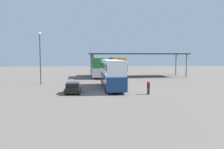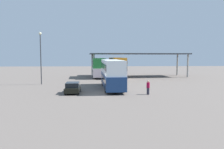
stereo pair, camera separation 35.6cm
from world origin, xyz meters
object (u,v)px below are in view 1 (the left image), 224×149
at_px(double_decker_main, 112,73).
at_px(pedestrian_waiting, 148,87).
at_px(parked_hatchback, 73,88).
at_px(double_decker_near_canopy, 97,67).
at_px(double_decker_mid_row, 116,67).
at_px(lamppost_tall, 40,52).

relative_size(double_decker_main, pedestrian_waiting, 6.60).
bearing_deg(parked_hatchback, double_decker_near_canopy, -9.38).
height_order(double_decker_main, pedestrian_waiting, double_decker_main).
distance_m(double_decker_near_canopy, double_decker_mid_row, 4.17).
bearing_deg(pedestrian_waiting, double_decker_near_canopy, 20.62).
distance_m(double_decker_main, parked_hatchback, 6.38).
distance_m(double_decker_near_canopy, pedestrian_waiting, 23.00).
height_order(double_decker_main, double_decker_near_canopy, double_decker_near_canopy).
height_order(parked_hatchback, double_decker_near_canopy, double_decker_near_canopy).
xyz_separation_m(parked_hatchback, double_decker_mid_row, (6.98, 19.78, 1.64)).
bearing_deg(parked_hatchback, double_decker_mid_row, -20.81).
bearing_deg(double_decker_mid_row, parked_hatchback, 156.46).
bearing_deg(double_decker_main, lamppost_tall, 62.79).
bearing_deg(lamppost_tall, double_decker_mid_row, 40.37).
relative_size(parked_hatchback, pedestrian_waiting, 2.27).
distance_m(double_decker_mid_row, lamppost_tall, 17.50).
relative_size(double_decker_main, double_decker_mid_row, 1.06).
relative_size(double_decker_near_canopy, double_decker_mid_row, 1.04).
bearing_deg(lamppost_tall, double_decker_main, -24.24).
relative_size(parked_hatchback, lamppost_tall, 0.46).
xyz_separation_m(lamppost_tall, pedestrian_waiting, (15.33, -10.08, -4.40)).
height_order(parked_hatchback, pedestrian_waiting, pedestrian_waiting).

